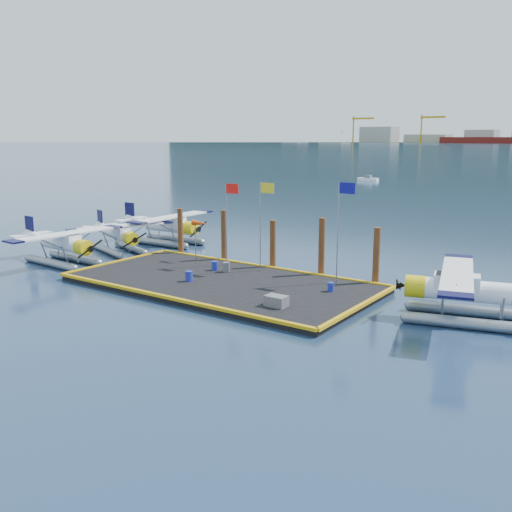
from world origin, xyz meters
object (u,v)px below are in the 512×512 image
at_px(seaplane_c, 170,228).
at_px(seaplane_d, 464,294).
at_px(drum_5, 215,266).
at_px(flagpole_blue, 341,217).
at_px(flagpole_red, 228,211).
at_px(piling_2, 273,246).
at_px(drum_3, 189,276).
at_px(piling_4, 376,258).
at_px(drum_0, 226,267).
at_px(seaplane_a, 65,246).
at_px(seaplane_b, 120,237).
at_px(piling_1, 224,237).
at_px(piling_3, 322,249).
at_px(crate, 276,301).
at_px(drum_4, 331,287).
at_px(piling_0, 181,233).
at_px(flagpole_yellow, 263,213).
at_px(windsock, 200,224).

relative_size(seaplane_c, seaplane_d, 0.99).
distance_m(drum_5, flagpole_blue, 9.88).
relative_size(flagpole_red, piling_2, 1.58).
height_order(drum_3, piling_4, piling_4).
bearing_deg(drum_0, seaplane_a, -162.72).
bearing_deg(drum_3, piling_2, 72.97).
bearing_deg(seaplane_b, piling_4, 113.53).
xyz_separation_m(seaplane_c, drum_3, (11.56, -10.37, -0.80)).
relative_size(piling_1, piling_4, 1.05).
bearing_deg(piling_3, drum_0, -150.00).
bearing_deg(drum_0, flagpole_blue, 12.13).
bearing_deg(drum_0, piling_1, 130.14).
xyz_separation_m(seaplane_b, drum_3, (12.33, -5.16, -0.65)).
height_order(seaplane_a, crate, seaplane_a).
bearing_deg(flagpole_blue, drum_0, -167.87).
bearing_deg(drum_0, drum_4, -2.50).
xyz_separation_m(seaplane_d, piling_0, (-23.63, 3.81, 0.45)).
height_order(seaplane_d, drum_4, seaplane_d).
bearing_deg(drum_0, seaplane_d, -1.77).
bearing_deg(drum_5, piling_3, 26.84).
bearing_deg(seaplane_a, piling_1, 129.30).
relative_size(drum_4, flagpole_yellow, 0.09).
bearing_deg(drum_0, piling_3, 30.00).
relative_size(flagpole_red, piling_3, 1.40).
relative_size(flagpole_yellow, flagpole_blue, 0.95).
bearing_deg(crate, seaplane_a, 177.24).
distance_m(seaplane_c, crate, 22.63).
distance_m(drum_5, windsock, 4.19).
relative_size(drum_3, piling_0, 0.17).
distance_m(seaplane_d, drum_4, 8.00).
height_order(flagpole_red, flagpole_blue, flagpole_blue).
bearing_deg(seaplane_c, piling_0, 50.59).
bearing_deg(piling_3, piling_2, 180.00).
height_order(crate, piling_4, piling_4).
bearing_deg(piling_3, drum_3, -131.84).
bearing_deg(piling_0, flagpole_blue, -6.01).
relative_size(seaplane_a, drum_0, 13.82).
relative_size(drum_0, drum_4, 1.23).
height_order(seaplane_c, drum_3, seaplane_c).
distance_m(seaplane_c, piling_3, 18.02).
bearing_deg(seaplane_b, flagpole_yellow, 109.50).
distance_m(piling_0, piling_3, 13.00).
bearing_deg(drum_4, seaplane_a, -170.38).
distance_m(flagpole_yellow, piling_4, 8.35).
relative_size(drum_4, flagpole_red, 0.09).
height_order(drum_3, drum_4, drum_3).
bearing_deg(drum_5, drum_4, -1.77).
distance_m(drum_4, piling_2, 7.71).
bearing_deg(drum_4, flagpole_red, 167.68).
xyz_separation_m(drum_5, crate, (8.34, -4.82, -0.02)).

